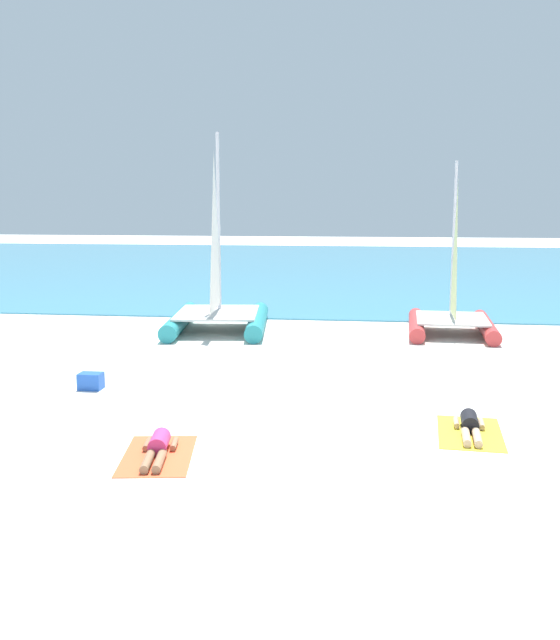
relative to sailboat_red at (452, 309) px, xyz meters
The scene contains 9 objects.
ground_plane 4.82m from the sailboat_red, 166.94° to the right, with size 120.00×120.00×0.00m, color white.
ocean_water 22.42m from the sailboat_red, 101.94° to the left, with size 120.00×40.00×0.05m, color teal.
sailboat_red is the anchor object (origin of this frame).
sailboat_teal 7.25m from the sailboat_red, behind, with size 3.51×5.02×6.15m.
towel_middle 12.89m from the sailboat_red, 116.83° to the right, with size 1.10×1.90×0.01m, color #EA5933.
sunbather_middle 12.83m from the sailboat_red, 117.00° to the right, with size 0.64×1.57×0.30m.
towel_right 9.74m from the sailboat_red, 94.02° to the right, with size 1.10×1.90×0.01m, color yellow.
sunbather_right 9.66m from the sailboat_red, 94.02° to the right, with size 0.57×1.57×0.30m.
cooler_box 11.45m from the sailboat_red, 137.76° to the right, with size 0.50×0.36×0.36m, color blue.
Camera 1 is at (2.18, -11.03, 4.05)m, focal length 40.15 mm.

